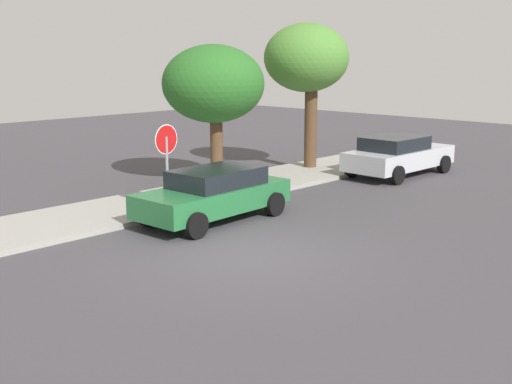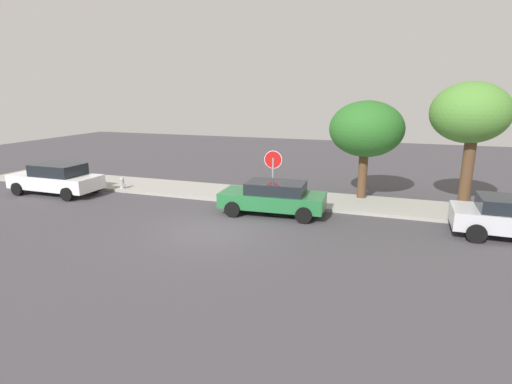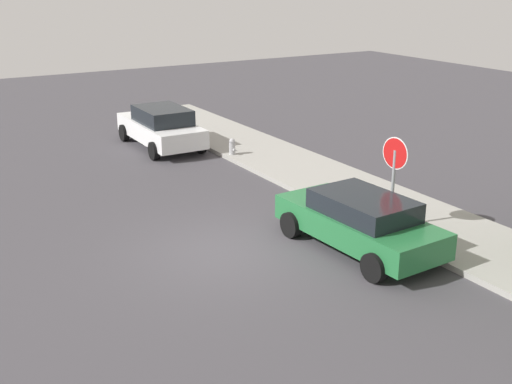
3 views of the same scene
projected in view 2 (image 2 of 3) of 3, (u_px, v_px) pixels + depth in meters
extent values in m
plane|color=#423F44|center=(213.00, 231.00, 14.57)|extent=(60.00, 60.00, 0.00)
cube|color=#9E9B93|center=(258.00, 195.00, 19.28)|extent=(32.00, 2.89, 0.14)
cylinder|color=gray|center=(273.00, 182.00, 17.73)|extent=(0.08, 0.08, 2.12)
cylinder|color=white|center=(273.00, 160.00, 17.49)|extent=(0.79, 0.09, 0.80)
cylinder|color=red|center=(273.00, 160.00, 17.49)|extent=(0.74, 0.09, 0.74)
cube|color=#236B38|center=(272.00, 200.00, 16.45)|extent=(4.35, 1.93, 0.60)
cube|color=black|center=(276.00, 188.00, 16.28)|extent=(2.41, 1.63, 0.46)
cylinder|color=black|center=(310.00, 204.00, 16.93)|extent=(0.65, 0.25, 0.64)
cylinder|color=black|center=(304.00, 215.00, 15.32)|extent=(0.65, 0.25, 0.64)
cylinder|color=black|center=(245.00, 199.00, 17.71)|extent=(0.65, 0.25, 0.64)
cylinder|color=black|center=(232.00, 209.00, 16.11)|extent=(0.65, 0.25, 0.64)
cylinder|color=black|center=(469.00, 218.00, 15.04)|extent=(0.64, 0.23, 0.64)
cylinder|color=black|center=(476.00, 233.00, 13.35)|extent=(0.64, 0.23, 0.64)
cube|color=white|center=(56.00, 181.00, 19.73)|extent=(4.56, 1.83, 0.66)
cube|color=black|center=(58.00, 170.00, 19.51)|extent=(2.35, 1.60, 0.56)
cylinder|color=black|center=(17.00, 189.00, 19.49)|extent=(0.64, 0.23, 0.64)
cylinder|color=black|center=(47.00, 182.00, 21.13)|extent=(0.64, 0.23, 0.64)
cylinder|color=black|center=(67.00, 194.00, 18.49)|extent=(0.64, 0.23, 0.64)
cylinder|color=black|center=(94.00, 186.00, 20.12)|extent=(0.64, 0.23, 0.64)
cylinder|color=#513823|center=(466.00, 176.00, 16.50)|extent=(0.46, 0.46, 3.09)
ellipsoid|color=#4C8433|center=(470.00, 113.00, 16.05)|extent=(3.07, 3.07, 2.45)
cylinder|color=#513823|center=(362.00, 176.00, 18.44)|extent=(0.41, 0.41, 2.27)
ellipsoid|color=#286623|center=(366.00, 129.00, 18.04)|extent=(3.33, 3.33, 2.53)
cylinder|color=#A5A5A8|center=(122.00, 186.00, 20.34)|extent=(0.22, 0.22, 0.55)
sphere|color=#A5A5A8|center=(122.00, 180.00, 20.26)|extent=(0.21, 0.21, 0.21)
cylinder|color=#A5A5A8|center=(125.00, 185.00, 20.28)|extent=(0.08, 0.09, 0.09)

